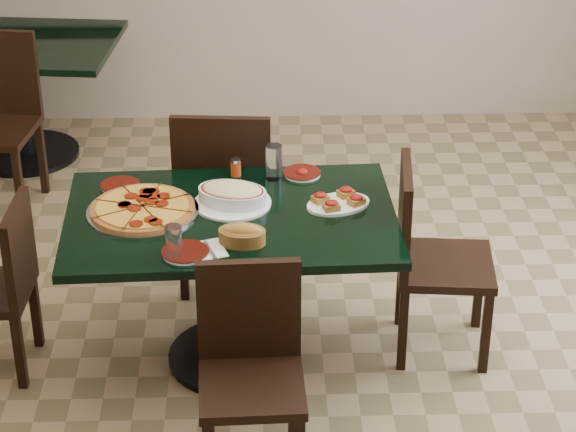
{
  "coord_description": "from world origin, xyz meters",
  "views": [
    {
      "loc": [
        -0.14,
        -4.23,
        3.03
      ],
      "look_at": [
        -0.02,
        0.0,
        0.72
      ],
      "focal_mm": 70.0,
      "sensor_mm": 36.0,
      "label": 1
    }
  ],
  "objects_px": {
    "chair_left": "(1,280)",
    "lasagna_casserole": "(232,195)",
    "back_table": "(17,77)",
    "chair_near": "(251,360)",
    "bruschetta_platter": "(338,201)",
    "chair_right": "(427,251)",
    "pepperoni_pizza": "(143,209)",
    "bread_basket": "(242,235)",
    "main_table": "(232,251)",
    "chair_far": "(225,190)"
  },
  "relations": [
    {
      "from": "chair_left",
      "to": "lasagna_casserole",
      "type": "distance_m",
      "value": 1.08
    },
    {
      "from": "back_table",
      "to": "chair_near",
      "type": "bearing_deg",
      "value": -57.72
    },
    {
      "from": "bruschetta_platter",
      "to": "chair_right",
      "type": "bearing_deg",
      "value": -19.66
    },
    {
      "from": "back_table",
      "to": "bruschetta_platter",
      "type": "height_order",
      "value": "bruschetta_platter"
    },
    {
      "from": "back_table",
      "to": "pepperoni_pizza",
      "type": "xyz_separation_m",
      "value": [
        0.96,
        -2.18,
        0.24
      ]
    },
    {
      "from": "chair_right",
      "to": "bread_basket",
      "type": "relative_size",
      "value": 4.33
    },
    {
      "from": "chair_right",
      "to": "chair_left",
      "type": "distance_m",
      "value": 1.88
    },
    {
      "from": "main_table",
      "to": "chair_left",
      "type": "distance_m",
      "value": 1.01
    },
    {
      "from": "pepperoni_pizza",
      "to": "lasagna_casserole",
      "type": "distance_m",
      "value": 0.39
    },
    {
      "from": "chair_left",
      "to": "bread_basket",
      "type": "height_order",
      "value": "bread_basket"
    },
    {
      "from": "back_table",
      "to": "bruschetta_platter",
      "type": "xyz_separation_m",
      "value": [
        1.8,
        -2.14,
        0.25
      ]
    },
    {
      "from": "main_table",
      "to": "chair_near",
      "type": "xyz_separation_m",
      "value": [
        0.08,
        -0.68,
        -0.09
      ]
    },
    {
      "from": "lasagna_casserole",
      "to": "bruschetta_platter",
      "type": "xyz_separation_m",
      "value": [
        0.46,
        -0.03,
        -0.02
      ]
    },
    {
      "from": "chair_near",
      "to": "bruschetta_platter",
      "type": "distance_m",
      "value": 0.89
    },
    {
      "from": "back_table",
      "to": "bread_basket",
      "type": "bearing_deg",
      "value": -54.37
    },
    {
      "from": "chair_left",
      "to": "pepperoni_pizza",
      "type": "bearing_deg",
      "value": 97.27
    },
    {
      "from": "bread_basket",
      "to": "pepperoni_pizza",
      "type": "bearing_deg",
      "value": 155.64
    },
    {
      "from": "chair_far",
      "to": "lasagna_casserole",
      "type": "xyz_separation_m",
      "value": [
        0.05,
        -0.51,
        0.24
      ]
    },
    {
      "from": "lasagna_casserole",
      "to": "bruschetta_platter",
      "type": "distance_m",
      "value": 0.46
    },
    {
      "from": "chair_left",
      "to": "pepperoni_pizza",
      "type": "distance_m",
      "value": 0.71
    },
    {
      "from": "chair_left",
      "to": "lasagna_casserole",
      "type": "relative_size",
      "value": 2.34
    },
    {
      "from": "chair_right",
      "to": "bruschetta_platter",
      "type": "relative_size",
      "value": 2.7
    },
    {
      "from": "lasagna_casserole",
      "to": "bread_basket",
      "type": "bearing_deg",
      "value": -65.13
    },
    {
      "from": "chair_left",
      "to": "main_table",
      "type": "bearing_deg",
      "value": 94.01
    },
    {
      "from": "lasagna_casserole",
      "to": "bruschetta_platter",
      "type": "relative_size",
      "value": 1.03
    },
    {
      "from": "main_table",
      "to": "chair_near",
      "type": "bearing_deg",
      "value": -85.62
    },
    {
      "from": "bruschetta_platter",
      "to": "pepperoni_pizza",
      "type": "bearing_deg",
      "value": 161.13
    },
    {
      "from": "back_table",
      "to": "pepperoni_pizza",
      "type": "distance_m",
      "value": 2.39
    },
    {
      "from": "chair_near",
      "to": "chair_right",
      "type": "relative_size",
      "value": 0.94
    },
    {
      "from": "pepperoni_pizza",
      "to": "bruschetta_platter",
      "type": "height_order",
      "value": "bruschetta_platter"
    },
    {
      "from": "main_table",
      "to": "bruschetta_platter",
      "type": "distance_m",
      "value": 0.51
    },
    {
      "from": "pepperoni_pizza",
      "to": "chair_left",
      "type": "bearing_deg",
      "value": -175.8
    },
    {
      "from": "main_table",
      "to": "chair_near",
      "type": "relative_size",
      "value": 1.68
    },
    {
      "from": "chair_left",
      "to": "chair_right",
      "type": "bearing_deg",
      "value": 95.97
    },
    {
      "from": "bruschetta_platter",
      "to": "main_table",
      "type": "bearing_deg",
      "value": 166.79
    },
    {
      "from": "chair_far",
      "to": "bread_basket",
      "type": "bearing_deg",
      "value": 100.68
    },
    {
      "from": "bruschetta_platter",
      "to": "chair_near",
      "type": "bearing_deg",
      "value": -138.57
    },
    {
      "from": "chair_far",
      "to": "pepperoni_pizza",
      "type": "distance_m",
      "value": 0.7
    },
    {
      "from": "chair_near",
      "to": "bread_basket",
      "type": "xyz_separation_m",
      "value": [
        -0.03,
        0.43,
        0.31
      ]
    },
    {
      "from": "main_table",
      "to": "chair_far",
      "type": "relative_size",
      "value": 1.46
    },
    {
      "from": "chair_far",
      "to": "pepperoni_pizza",
      "type": "bearing_deg",
      "value": 64.47
    },
    {
      "from": "back_table",
      "to": "lasagna_casserole",
      "type": "bearing_deg",
      "value": -51.44
    },
    {
      "from": "bruschetta_platter",
      "to": "chair_far",
      "type": "bearing_deg",
      "value": 111.68
    },
    {
      "from": "chair_right",
      "to": "pepperoni_pizza",
      "type": "height_order",
      "value": "chair_right"
    },
    {
      "from": "pepperoni_pizza",
      "to": "chair_right",
      "type": "bearing_deg",
      "value": 2.24
    },
    {
      "from": "pepperoni_pizza",
      "to": "bread_basket",
      "type": "xyz_separation_m",
      "value": [
        0.43,
        -0.27,
        0.02
      ]
    },
    {
      "from": "main_table",
      "to": "lasagna_casserole",
      "type": "height_order",
      "value": "lasagna_casserole"
    },
    {
      "from": "chair_near",
      "to": "bread_basket",
      "type": "bearing_deg",
      "value": 91.74
    },
    {
      "from": "main_table",
      "to": "pepperoni_pizza",
      "type": "bearing_deg",
      "value": 173.08
    },
    {
      "from": "main_table",
      "to": "bread_basket",
      "type": "relative_size",
      "value": 6.86
    }
  ]
}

